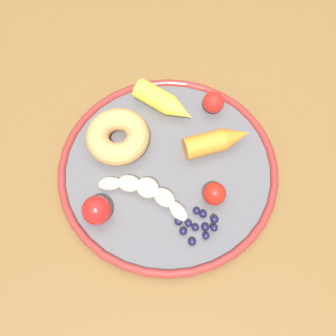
% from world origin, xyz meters
% --- Properties ---
extents(ground_plane, '(6.00, 6.00, 0.00)m').
position_xyz_m(ground_plane, '(0.00, 0.00, 0.00)').
color(ground_plane, '#806C5D').
extents(dining_table, '(0.99, 0.85, 0.75)m').
position_xyz_m(dining_table, '(0.00, 0.00, 0.65)').
color(dining_table, brown).
rests_on(dining_table, ground_plane).
extents(plate, '(0.33, 0.33, 0.02)m').
position_xyz_m(plate, '(-0.05, -0.04, 0.76)').
color(plate, '#565557').
rests_on(plate, dining_table).
extents(banana, '(0.11, 0.11, 0.03)m').
position_xyz_m(banana, '(-0.09, -0.06, 0.78)').
color(banana, beige).
rests_on(banana, plate).
extents(carrot_orange, '(0.10, 0.04, 0.03)m').
position_xyz_m(carrot_orange, '(0.04, -0.03, 0.78)').
color(carrot_orange, orange).
rests_on(carrot_orange, plate).
extents(carrot_yellow, '(0.08, 0.10, 0.03)m').
position_xyz_m(carrot_yellow, '(-0.01, 0.06, 0.78)').
color(carrot_yellow, yellow).
rests_on(carrot_yellow, plate).
extents(donut, '(0.13, 0.13, 0.04)m').
position_xyz_m(donut, '(-0.10, 0.03, 0.78)').
color(donut, tan).
rests_on(donut, plate).
extents(blueberry_pile, '(0.06, 0.05, 0.02)m').
position_xyz_m(blueberry_pile, '(-0.04, -0.14, 0.77)').
color(blueberry_pile, '#191638').
rests_on(blueberry_pile, plate).
extents(tomato_near, '(0.03, 0.03, 0.03)m').
position_xyz_m(tomato_near, '(-0.01, -0.11, 0.78)').
color(tomato_near, red).
rests_on(tomato_near, plate).
extents(tomato_mid, '(0.04, 0.04, 0.04)m').
position_xyz_m(tomato_mid, '(-0.17, -0.07, 0.79)').
color(tomato_mid, red).
rests_on(tomato_mid, plate).
extents(tomato_far, '(0.03, 0.03, 0.03)m').
position_xyz_m(tomato_far, '(0.06, 0.03, 0.78)').
color(tomato_far, red).
rests_on(tomato_far, plate).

